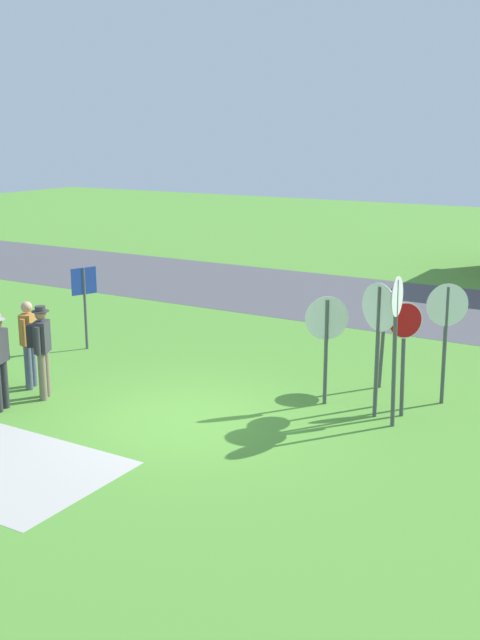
% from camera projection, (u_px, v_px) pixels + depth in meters
% --- Properties ---
extents(ground_plane, '(80.00, 80.00, 0.00)m').
position_uv_depth(ground_plane, '(187.00, 420.00, 13.14)').
color(ground_plane, '#518E33').
extents(street_asphalt, '(60.00, 6.40, 0.01)m').
position_uv_depth(street_asphalt, '(397.00, 304.00, 21.80)').
color(street_asphalt, '#4C4C51').
rests_on(street_asphalt, ground).
extents(concrete_path, '(3.20, 2.40, 0.01)m').
position_uv_depth(concrete_path, '(6.00, 468.00, 11.24)').
color(concrete_path, '#ADAAA3').
rests_on(concrete_path, ground).
extents(stop_sign_rear_right, '(0.48, 0.48, 2.14)m').
position_uv_depth(stop_sign_rear_right, '(379.00, 328.00, 13.41)').
color(stop_sign_rear_right, '#474C4C').
rests_on(stop_sign_rear_right, ground).
extents(stop_sign_nearest, '(0.62, 0.50, 1.98)m').
position_uv_depth(stop_sign_nearest, '(326.00, 331.00, 13.59)').
color(stop_sign_nearest, '#474C4C').
rests_on(stop_sign_nearest, ground).
extents(stop_sign_far_back, '(0.63, 0.43, 1.92)m').
position_uv_depth(stop_sign_far_back, '(383.00, 322.00, 14.49)').
color(stop_sign_far_back, '#474C4C').
rests_on(stop_sign_far_back, ground).
extents(stop_sign_rear_left, '(0.12, 0.66, 2.54)m').
position_uv_depth(stop_sign_rear_left, '(396.00, 327.00, 12.46)').
color(stop_sign_rear_left, '#474C4C').
rests_on(stop_sign_rear_left, ground).
extents(stop_sign_tallest, '(0.75, 0.37, 2.35)m').
position_uv_depth(stop_sign_tallest, '(379.00, 325.00, 12.90)').
color(stop_sign_tallest, '#474C4C').
rests_on(stop_sign_tallest, ground).
extents(stop_sign_low_front, '(0.63, 0.49, 2.20)m').
position_uv_depth(stop_sign_low_front, '(446.00, 322.00, 13.60)').
color(stop_sign_low_front, '#474C4C').
rests_on(stop_sign_low_front, ground).
extents(stop_sign_leaning_right, '(0.48, 0.46, 2.01)m').
position_uv_depth(stop_sign_leaning_right, '(404.00, 341.00, 13.03)').
color(stop_sign_leaning_right, '#474C4C').
rests_on(stop_sign_leaning_right, ground).
extents(person_holding_notes, '(0.35, 0.52, 1.69)m').
position_uv_depth(person_holding_notes, '(29.00, 340.00, 14.55)').
color(person_holding_notes, '#4C5670').
rests_on(person_holding_notes, ground).
extents(person_on_left, '(0.45, 0.52, 1.74)m').
position_uv_depth(person_on_left, '(41.00, 345.00, 13.96)').
color(person_on_left, '#7A6B56').
rests_on(person_on_left, ground).
extents(info_panel_leftmost, '(0.24, 0.57, 1.86)m').
position_uv_depth(info_panel_leftmost, '(84.00, 293.00, 17.08)').
color(info_panel_leftmost, '#4C4C51').
rests_on(info_panel_leftmost, ground).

